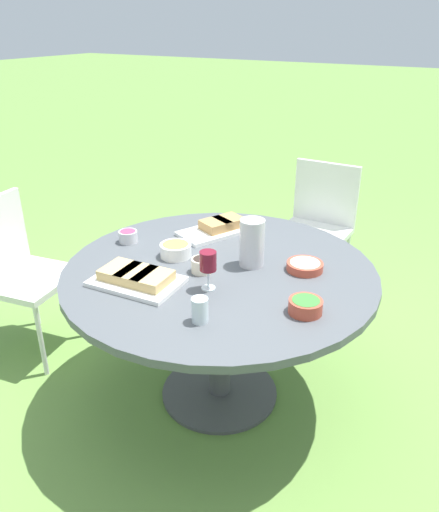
{
  "coord_description": "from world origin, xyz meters",
  "views": [
    {
      "loc": [
        -1.02,
        1.74,
        1.75
      ],
      "look_at": [
        0.0,
        0.0,
        0.78
      ],
      "focal_mm": 35.0,
      "sensor_mm": 36.0,
      "label": 1
    }
  ],
  "objects_px": {
    "chair_near_right": "(16,265)",
    "dining_table": "(220,288)",
    "chair_near_left": "(318,220)",
    "handbag": "(151,263)",
    "water_pitcher": "(252,243)",
    "wine_glass": "(208,263)"
  },
  "relations": [
    {
      "from": "chair_near_right",
      "to": "chair_near_left",
      "type": "bearing_deg",
      "value": -128.62
    },
    {
      "from": "dining_table",
      "to": "chair_near_left",
      "type": "xyz_separation_m",
      "value": [
        -0.01,
        -1.29,
        -0.1
      ]
    },
    {
      "from": "chair_near_left",
      "to": "wine_glass",
      "type": "height_order",
      "value": "wine_glass"
    },
    {
      "from": "water_pitcher",
      "to": "wine_glass",
      "type": "relative_size",
      "value": 1.29
    },
    {
      "from": "chair_near_left",
      "to": "chair_near_right",
      "type": "relative_size",
      "value": 1.0
    },
    {
      "from": "handbag",
      "to": "dining_table",
      "type": "bearing_deg",
      "value": 142.42
    },
    {
      "from": "chair_near_right",
      "to": "wine_glass",
      "type": "xyz_separation_m",
      "value": [
        -1.24,
        -0.01,
        0.32
      ]
    },
    {
      "from": "chair_near_right",
      "to": "dining_table",
      "type": "bearing_deg",
      "value": -170.54
    },
    {
      "from": "dining_table",
      "to": "chair_near_right",
      "type": "bearing_deg",
      "value": 9.46
    },
    {
      "from": "chair_near_right",
      "to": "handbag",
      "type": "distance_m",
      "value": 1.1
    },
    {
      "from": "wine_glass",
      "to": "handbag",
      "type": "bearing_deg",
      "value": -41.96
    },
    {
      "from": "chair_near_left",
      "to": "handbag",
      "type": "xyz_separation_m",
      "value": [
        1.08,
        0.47,
        -0.4
      ]
    },
    {
      "from": "chair_near_right",
      "to": "handbag",
      "type": "bearing_deg",
      "value": -96.28
    },
    {
      "from": "water_pitcher",
      "to": "wine_glass",
      "type": "distance_m",
      "value": 0.3
    },
    {
      "from": "chair_near_left",
      "to": "handbag",
      "type": "bearing_deg",
      "value": 23.56
    },
    {
      "from": "dining_table",
      "to": "wine_glass",
      "type": "bearing_deg",
      "value": 106.73
    },
    {
      "from": "chair_near_left",
      "to": "chair_near_right",
      "type": "bearing_deg",
      "value": 51.38
    },
    {
      "from": "dining_table",
      "to": "chair_near_left",
      "type": "bearing_deg",
      "value": -90.4
    },
    {
      "from": "wine_glass",
      "to": "handbag",
      "type": "relative_size",
      "value": 0.47
    },
    {
      "from": "wine_glass",
      "to": "chair_near_right",
      "type": "bearing_deg",
      "value": 0.33
    },
    {
      "from": "water_pitcher",
      "to": "handbag",
      "type": "relative_size",
      "value": 0.6
    },
    {
      "from": "dining_table",
      "to": "chair_near_left",
      "type": "distance_m",
      "value": 1.3
    }
  ]
}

